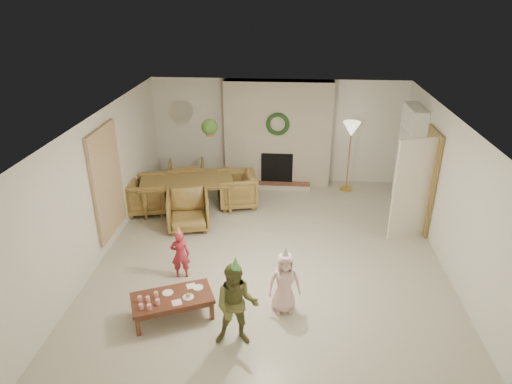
# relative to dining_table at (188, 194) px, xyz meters

# --- Properties ---
(floor) EXTENTS (7.00, 7.00, 0.00)m
(floor) POSITION_rel_dining_table_xyz_m (1.88, -1.72, -0.34)
(floor) COLOR #B7B29E
(floor) RESTS_ON ground
(ceiling) EXTENTS (7.00, 7.00, 0.00)m
(ceiling) POSITION_rel_dining_table_xyz_m (1.88, -1.72, 2.16)
(ceiling) COLOR white
(ceiling) RESTS_ON wall_back
(wall_back) EXTENTS (7.00, 0.00, 7.00)m
(wall_back) POSITION_rel_dining_table_xyz_m (1.88, 1.78, 0.91)
(wall_back) COLOR silver
(wall_back) RESTS_ON floor
(wall_front) EXTENTS (7.00, 0.00, 7.00)m
(wall_front) POSITION_rel_dining_table_xyz_m (1.88, -5.22, 0.91)
(wall_front) COLOR silver
(wall_front) RESTS_ON floor
(wall_left) EXTENTS (0.00, 7.00, 7.00)m
(wall_left) POSITION_rel_dining_table_xyz_m (-1.12, -1.72, 0.91)
(wall_left) COLOR silver
(wall_left) RESTS_ON floor
(wall_right) EXTENTS (0.00, 7.00, 7.00)m
(wall_right) POSITION_rel_dining_table_xyz_m (4.88, -1.72, 0.91)
(wall_right) COLOR silver
(wall_right) RESTS_ON floor
(fireplace_mass) EXTENTS (2.50, 0.40, 2.50)m
(fireplace_mass) POSITION_rel_dining_table_xyz_m (1.88, 1.58, 0.91)
(fireplace_mass) COLOR #541617
(fireplace_mass) RESTS_ON floor
(fireplace_hearth) EXTENTS (1.60, 0.30, 0.12)m
(fireplace_hearth) POSITION_rel_dining_table_xyz_m (1.88, 1.23, -0.28)
(fireplace_hearth) COLOR maroon
(fireplace_hearth) RESTS_ON floor
(fireplace_firebox) EXTENTS (0.75, 0.12, 0.75)m
(fireplace_firebox) POSITION_rel_dining_table_xyz_m (1.88, 1.40, 0.11)
(fireplace_firebox) COLOR black
(fireplace_firebox) RESTS_ON floor
(fireplace_wreath) EXTENTS (0.54, 0.10, 0.54)m
(fireplace_wreath) POSITION_rel_dining_table_xyz_m (1.88, 1.35, 1.21)
(fireplace_wreath) COLOR #183A15
(fireplace_wreath) RESTS_ON fireplace_mass
(floor_lamp_base) EXTENTS (0.31, 0.31, 0.03)m
(floor_lamp_base) POSITION_rel_dining_table_xyz_m (3.56, 1.28, -0.33)
(floor_lamp_base) COLOR gold
(floor_lamp_base) RESTS_ON floor
(floor_lamp_post) EXTENTS (0.03, 0.03, 1.49)m
(floor_lamp_post) POSITION_rel_dining_table_xyz_m (3.56, 1.28, 0.43)
(floor_lamp_post) COLOR gold
(floor_lamp_post) RESTS_ON floor
(floor_lamp_shade) EXTENTS (0.40, 0.40, 0.33)m
(floor_lamp_shade) POSITION_rel_dining_table_xyz_m (3.56, 1.28, 1.15)
(floor_lamp_shade) COLOR beige
(floor_lamp_shade) RESTS_ON floor_lamp_post
(bookshelf_carcass) EXTENTS (0.30, 1.00, 2.20)m
(bookshelf_carcass) POSITION_rel_dining_table_xyz_m (4.72, 0.58, 0.76)
(bookshelf_carcass) COLOR white
(bookshelf_carcass) RESTS_ON floor
(bookshelf_shelf_a) EXTENTS (0.30, 0.92, 0.03)m
(bookshelf_shelf_a) POSITION_rel_dining_table_xyz_m (4.70, 0.58, 0.11)
(bookshelf_shelf_a) COLOR white
(bookshelf_shelf_a) RESTS_ON bookshelf_carcass
(bookshelf_shelf_b) EXTENTS (0.30, 0.92, 0.03)m
(bookshelf_shelf_b) POSITION_rel_dining_table_xyz_m (4.70, 0.58, 0.51)
(bookshelf_shelf_b) COLOR white
(bookshelf_shelf_b) RESTS_ON bookshelf_carcass
(bookshelf_shelf_c) EXTENTS (0.30, 0.92, 0.03)m
(bookshelf_shelf_c) POSITION_rel_dining_table_xyz_m (4.70, 0.58, 0.91)
(bookshelf_shelf_c) COLOR white
(bookshelf_shelf_c) RESTS_ON bookshelf_carcass
(bookshelf_shelf_d) EXTENTS (0.30, 0.92, 0.03)m
(bookshelf_shelf_d) POSITION_rel_dining_table_xyz_m (4.70, 0.58, 1.31)
(bookshelf_shelf_d) COLOR white
(bookshelf_shelf_d) RESTS_ON bookshelf_carcass
(books_row_lower) EXTENTS (0.20, 0.40, 0.24)m
(books_row_lower) POSITION_rel_dining_table_xyz_m (4.68, 0.43, 0.25)
(books_row_lower) COLOR #9D371D
(books_row_lower) RESTS_ON bookshelf_shelf_a
(books_row_mid) EXTENTS (0.20, 0.44, 0.24)m
(books_row_mid) POSITION_rel_dining_table_xyz_m (4.68, 0.63, 0.65)
(books_row_mid) COLOR navy
(books_row_mid) RESTS_ON bookshelf_shelf_b
(books_row_upper) EXTENTS (0.20, 0.36, 0.22)m
(books_row_upper) POSITION_rel_dining_table_xyz_m (4.68, 0.48, 1.04)
(books_row_upper) COLOR #A97B24
(books_row_upper) RESTS_ON bookshelf_shelf_c
(door_frame) EXTENTS (0.05, 0.86, 2.04)m
(door_frame) POSITION_rel_dining_table_xyz_m (4.84, -0.52, 0.68)
(door_frame) COLOR olive
(door_frame) RESTS_ON floor
(door_leaf) EXTENTS (0.77, 0.32, 2.00)m
(door_leaf) POSITION_rel_dining_table_xyz_m (4.46, -0.90, 0.66)
(door_leaf) COLOR beige
(door_leaf) RESTS_ON floor
(curtain_panel) EXTENTS (0.06, 1.20, 2.00)m
(curtain_panel) POSITION_rel_dining_table_xyz_m (-1.08, -1.52, 0.91)
(curtain_panel) COLOR #C9B78E
(curtain_panel) RESTS_ON wall_left
(dining_table) EXTENTS (2.14, 1.50, 0.69)m
(dining_table) POSITION_rel_dining_table_xyz_m (0.00, 0.00, 0.00)
(dining_table) COLOR olive
(dining_table) RESTS_ON floor
(dining_chair_near) EXTENTS (0.97, 0.99, 0.76)m
(dining_chair_near) POSITION_rel_dining_table_xyz_m (0.19, -0.84, 0.04)
(dining_chair_near) COLOR olive
(dining_chair_near) RESTS_ON floor
(dining_chair_far) EXTENTS (0.97, 0.99, 0.76)m
(dining_chair_far) POSITION_rel_dining_table_xyz_m (-0.19, 0.84, 0.04)
(dining_chair_far) COLOR olive
(dining_chair_far) RESTS_ON floor
(dining_chair_left) EXTENTS (0.99, 0.97, 0.76)m
(dining_chair_left) POSITION_rel_dining_table_xyz_m (-0.84, -0.19, 0.04)
(dining_chair_left) COLOR olive
(dining_chair_left) RESTS_ON floor
(dining_chair_right) EXTENTS (0.99, 0.97, 0.76)m
(dining_chair_right) POSITION_rel_dining_table_xyz_m (1.04, 0.24, 0.04)
(dining_chair_right) COLOR olive
(dining_chair_right) RESTS_ON floor
(hanging_plant_cord) EXTENTS (0.01, 0.01, 0.70)m
(hanging_plant_cord) POSITION_rel_dining_table_xyz_m (0.58, -0.22, 1.81)
(hanging_plant_cord) COLOR tan
(hanging_plant_cord) RESTS_ON ceiling
(hanging_plant_pot) EXTENTS (0.16, 0.16, 0.12)m
(hanging_plant_pot) POSITION_rel_dining_table_xyz_m (0.58, -0.22, 1.46)
(hanging_plant_pot) COLOR brown
(hanging_plant_pot) RESTS_ON hanging_plant_cord
(hanging_plant_foliage) EXTENTS (0.32, 0.32, 0.32)m
(hanging_plant_foliage) POSITION_rel_dining_table_xyz_m (0.58, -0.22, 1.58)
(hanging_plant_foliage) COLOR #234316
(hanging_plant_foliage) RESTS_ON hanging_plant_pot
(coffee_table_top) EXTENTS (1.29, 0.98, 0.05)m
(coffee_table_top) POSITION_rel_dining_table_xyz_m (0.53, -3.52, -0.01)
(coffee_table_top) COLOR #582D1D
(coffee_table_top) RESTS_ON floor
(coffee_table_apron) EXTENTS (1.17, 0.86, 0.07)m
(coffee_table_apron) POSITION_rel_dining_table_xyz_m (0.53, -3.52, -0.08)
(coffee_table_apron) COLOR #582D1D
(coffee_table_apron) RESTS_ON floor
(coffee_leg_fl) EXTENTS (0.08, 0.08, 0.30)m
(coffee_leg_fl) POSITION_rel_dining_table_xyz_m (0.13, -3.94, -0.19)
(coffee_leg_fl) COLOR #582D1D
(coffee_leg_fl) RESTS_ON floor
(coffee_leg_fr) EXTENTS (0.08, 0.08, 0.30)m
(coffee_leg_fr) POSITION_rel_dining_table_xyz_m (1.10, -3.53, -0.19)
(coffee_leg_fr) COLOR #582D1D
(coffee_leg_fr) RESTS_ON floor
(coffee_leg_bl) EXTENTS (0.08, 0.08, 0.30)m
(coffee_leg_bl) POSITION_rel_dining_table_xyz_m (-0.05, -3.50, -0.19)
(coffee_leg_bl) COLOR #582D1D
(coffee_leg_bl) RESTS_ON floor
(coffee_leg_br) EXTENTS (0.08, 0.08, 0.30)m
(coffee_leg_br) POSITION_rel_dining_table_xyz_m (0.92, -3.10, -0.19)
(coffee_leg_br) COLOR #582D1D
(coffee_leg_br) RESTS_ON floor
(cup_a) EXTENTS (0.08, 0.08, 0.08)m
(cup_a) POSITION_rel_dining_table_xyz_m (0.17, -3.81, 0.05)
(cup_a) COLOR white
(cup_a) RESTS_ON coffee_table_top
(cup_b) EXTENTS (0.08, 0.08, 0.08)m
(cup_b) POSITION_rel_dining_table_xyz_m (0.10, -3.65, 0.05)
(cup_b) COLOR white
(cup_b) RESTS_ON coffee_table_top
(cup_c) EXTENTS (0.08, 0.08, 0.08)m
(cup_c) POSITION_rel_dining_table_xyz_m (0.28, -3.81, 0.05)
(cup_c) COLOR white
(cup_c) RESTS_ON coffee_table_top
(cup_d) EXTENTS (0.08, 0.08, 0.08)m
(cup_d) POSITION_rel_dining_table_xyz_m (0.22, -3.65, 0.05)
(cup_d) COLOR white
(cup_d) RESTS_ON coffee_table_top
(cup_e) EXTENTS (0.08, 0.08, 0.08)m
(cup_e) POSITION_rel_dining_table_xyz_m (0.37, -3.70, 0.05)
(cup_e) COLOR white
(cup_e) RESTS_ON coffee_table_top
(cup_f) EXTENTS (0.08, 0.08, 0.08)m
(cup_f) POSITION_rel_dining_table_xyz_m (0.30, -3.53, 0.05)
(cup_f) COLOR white
(cup_f) RESTS_ON coffee_table_top
(plate_a) EXTENTS (0.21, 0.21, 0.01)m
(plate_a) POSITION_rel_dining_table_xyz_m (0.45, -3.44, 0.02)
(plate_a) COLOR white
(plate_a) RESTS_ON coffee_table_top
(plate_b) EXTENTS (0.21, 0.21, 0.01)m
(plate_b) POSITION_rel_dining_table_xyz_m (0.77, -3.51, 0.02)
(plate_b) COLOR white
(plate_b) RESTS_ON coffee_table_top
(plate_c) EXTENTS (0.21, 0.21, 0.01)m
(plate_c) POSITION_rel_dining_table_xyz_m (0.86, -3.28, 0.02)
(plate_c) COLOR white
(plate_c) RESTS_ON coffee_table_top
(food_scoop) EXTENTS (0.08, 0.08, 0.06)m
(food_scoop) POSITION_rel_dining_table_xyz_m (0.77, -3.51, 0.05)
(food_scoop) COLOR tan
(food_scoop) RESTS_ON plate_b
(napkin_left) EXTENTS (0.17, 0.17, 0.01)m
(napkin_left) POSITION_rel_dining_table_xyz_m (0.63, -3.65, 0.02)
(napkin_left) COLOR #FCBABA
(napkin_left) RESTS_ON coffee_table_top
(napkin_right) EXTENTS (0.17, 0.17, 0.01)m
(napkin_right) POSITION_rel_dining_table_xyz_m (0.75, -3.25, 0.02)
(napkin_right) COLOR #FCBABA
(napkin_right) RESTS_ON coffee_table_top
(child_red) EXTENTS (0.34, 0.25, 0.85)m
(child_red) POSITION_rel_dining_table_xyz_m (0.42, -2.51, 0.08)
(child_red) COLOR #A82431
(child_red) RESTS_ON floor
(party_hat_red) EXTENTS (0.14, 0.14, 0.16)m
(party_hat_red) POSITION_rel_dining_table_xyz_m (0.42, -2.51, 0.54)
(party_hat_red) COLOR gold
(party_hat_red) RESTS_ON child_red
(child_plaid) EXTENTS (0.62, 0.49, 1.23)m
(child_plaid) POSITION_rel_dining_table_xyz_m (1.52, -3.97, 0.27)
(child_plaid) COLOR brown
(child_plaid) RESTS_ON floor
(party_hat_plaid) EXTENTS (0.18, 0.18, 0.20)m
(party_hat_plaid) POSITION_rel_dining_table_xyz_m (1.52, -3.97, 0.93)
(party_hat_plaid) COLOR #56C554
(party_hat_plaid) RESTS_ON child_plaid
(child_pink) EXTENTS (0.53, 0.39, 0.98)m
(child_pink) POSITION_rel_dining_table_xyz_m (2.15, -3.24, 0.15)
(child_pink) COLOR beige
(child_pink) RESTS_ON floor
(party_hat_pink) EXTENTS (0.13, 0.13, 0.18)m
(party_hat_pink) POSITION_rel_dining_table_xyz_m (2.15, -3.24, 0.67)
(party_hat_pink) COLOR silver
(party_hat_pink) RESTS_ON child_pink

